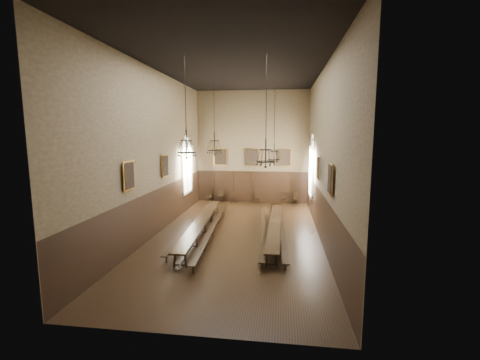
% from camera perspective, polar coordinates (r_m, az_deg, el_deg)
% --- Properties ---
extents(floor, '(9.00, 18.00, 0.02)m').
position_cam_1_polar(floor, '(17.96, -0.56, -9.84)').
color(floor, black).
rests_on(floor, ground).
extents(ceiling, '(9.00, 18.00, 0.02)m').
position_cam_1_polar(ceiling, '(17.44, -0.60, 19.64)').
color(ceiling, black).
rests_on(ceiling, ground).
extents(wall_back, '(9.00, 0.02, 9.00)m').
position_cam_1_polar(wall_back, '(26.06, 2.18, 5.85)').
color(wall_back, olive).
rests_on(wall_back, ground).
extents(wall_front, '(9.00, 0.02, 9.00)m').
position_cam_1_polar(wall_front, '(8.32, -9.21, 0.96)').
color(wall_front, olive).
rests_on(wall_front, ground).
extents(wall_left, '(0.02, 18.00, 9.00)m').
position_cam_1_polar(wall_left, '(18.29, -14.76, 4.64)').
color(wall_left, olive).
rests_on(wall_left, ground).
extents(wall_right, '(0.02, 18.00, 9.00)m').
position_cam_1_polar(wall_right, '(17.08, 14.62, 4.42)').
color(wall_right, olive).
rests_on(wall_right, ground).
extents(wainscot_panelling, '(9.00, 18.00, 2.50)m').
position_cam_1_polar(wainscot_panelling, '(17.61, -0.56, -5.93)').
color(wainscot_panelling, black).
rests_on(wainscot_panelling, floor).
extents(table_left, '(1.29, 10.20, 0.79)m').
position_cam_1_polar(table_left, '(18.18, -6.91, -8.33)').
color(table_left, black).
rests_on(table_left, floor).
extents(table_right, '(0.73, 9.28, 0.72)m').
position_cam_1_polar(table_right, '(17.85, 6.20, -8.75)').
color(table_right, black).
rests_on(table_right, floor).
extents(bench_left_outer, '(0.34, 9.08, 0.41)m').
position_cam_1_polar(bench_left_outer, '(18.42, -8.52, -8.58)').
color(bench_left_outer, black).
rests_on(bench_left_outer, floor).
extents(bench_left_inner, '(0.98, 10.68, 0.48)m').
position_cam_1_polar(bench_left_inner, '(17.94, -4.99, -8.82)').
color(bench_left_inner, black).
rests_on(bench_left_inner, floor).
extents(bench_right_inner, '(0.85, 10.03, 0.45)m').
position_cam_1_polar(bench_right_inner, '(17.99, 4.01, -8.83)').
color(bench_right_inner, black).
rests_on(bench_right_inner, floor).
extents(bench_right_outer, '(0.63, 9.57, 0.43)m').
position_cam_1_polar(bench_right_outer, '(17.79, 7.42, -9.12)').
color(bench_right_outer, black).
rests_on(bench_right_outer, floor).
extents(chair_0, '(0.44, 0.44, 0.86)m').
position_cam_1_polar(chair_0, '(26.66, -5.55, -3.32)').
color(chair_0, black).
rests_on(chair_0, floor).
extents(chair_1, '(0.48, 0.48, 0.97)m').
position_cam_1_polar(chair_1, '(26.49, -3.43, -3.30)').
color(chair_1, black).
rests_on(chair_1, floor).
extents(chair_2, '(0.46, 0.46, 0.98)m').
position_cam_1_polar(chair_2, '(26.20, -1.20, -3.41)').
color(chair_2, black).
rests_on(chair_2, floor).
extents(chair_4, '(0.50, 0.50, 0.99)m').
position_cam_1_polar(chair_4, '(26.10, 3.14, -3.45)').
color(chair_4, black).
rests_on(chair_4, floor).
extents(chair_6, '(0.48, 0.48, 0.90)m').
position_cam_1_polar(chair_6, '(26.05, 7.80, -3.60)').
color(chair_6, black).
rests_on(chair_6, floor).
extents(chair_7, '(0.50, 0.50, 0.90)m').
position_cam_1_polar(chair_7, '(26.02, 9.78, -3.66)').
color(chair_7, black).
rests_on(chair_7, floor).
extents(chandelier_back_left, '(0.91, 0.91, 4.60)m').
position_cam_1_polar(chandelier_back_left, '(19.65, -4.56, 6.11)').
color(chandelier_back_left, black).
rests_on(chandelier_back_left, ceiling).
extents(chandelier_back_right, '(0.80, 0.80, 5.15)m').
position_cam_1_polar(chandelier_back_right, '(19.74, 6.08, 4.68)').
color(chandelier_back_right, black).
rests_on(chandelier_back_right, ceiling).
extents(chandelier_front_left, '(0.86, 0.86, 4.47)m').
position_cam_1_polar(chandelier_front_left, '(15.08, -9.48, 5.93)').
color(chandelier_front_left, black).
rests_on(chandelier_front_left, ceiling).
extents(chandelier_front_right, '(0.85, 0.85, 4.87)m').
position_cam_1_polar(chandelier_front_right, '(14.66, 4.59, 4.49)').
color(chandelier_front_right, black).
rests_on(chandelier_front_right, ceiling).
extents(portrait_back_0, '(1.10, 0.12, 1.40)m').
position_cam_1_polar(portrait_back_0, '(26.34, -3.51, 4.12)').
color(portrait_back_0, '#BE812D').
rests_on(portrait_back_0, wall_back).
extents(portrait_back_1, '(1.10, 0.12, 1.40)m').
position_cam_1_polar(portrait_back_1, '(25.97, 2.15, 4.07)').
color(portrait_back_1, '#BE812D').
rests_on(portrait_back_1, wall_back).
extents(portrait_back_2, '(1.10, 0.12, 1.40)m').
position_cam_1_polar(portrait_back_2, '(25.86, 7.91, 3.99)').
color(portrait_back_2, '#BE812D').
rests_on(portrait_back_2, wall_back).
extents(portrait_left_0, '(0.12, 1.00, 1.30)m').
position_cam_1_polar(portrait_left_0, '(19.23, -13.20, 2.46)').
color(portrait_left_0, '#BE812D').
rests_on(portrait_left_0, wall_left).
extents(portrait_left_1, '(0.12, 1.00, 1.30)m').
position_cam_1_polar(portrait_left_1, '(15.13, -19.16, 0.74)').
color(portrait_left_1, '#BE812D').
rests_on(portrait_left_1, wall_left).
extents(portrait_right_0, '(0.12, 1.00, 1.30)m').
position_cam_1_polar(portrait_right_0, '(18.12, 13.74, 2.10)').
color(portrait_right_0, '#BE812D').
rests_on(portrait_right_0, wall_right).
extents(portrait_right_1, '(0.12, 1.00, 1.30)m').
position_cam_1_polar(portrait_right_1, '(13.69, 15.77, 0.15)').
color(portrait_right_1, '#BE812D').
rests_on(portrait_right_1, wall_right).
extents(window_right, '(0.20, 2.20, 4.60)m').
position_cam_1_polar(window_right, '(22.61, 12.60, 2.52)').
color(window_right, white).
rests_on(window_right, wall_right).
extents(window_left, '(0.20, 2.20, 4.60)m').
position_cam_1_polar(window_left, '(23.52, -9.45, 2.82)').
color(window_left, white).
rests_on(window_left, wall_left).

